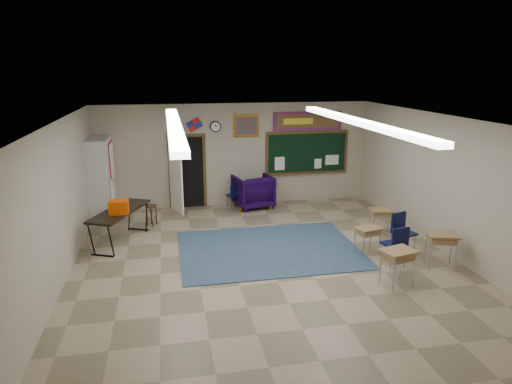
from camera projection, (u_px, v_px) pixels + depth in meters
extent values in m
plane|color=tan|center=(268.00, 265.00, 9.52)|extent=(9.00, 9.00, 0.00)
cube|color=#A9A389|center=(235.00, 155.00, 13.38)|extent=(8.00, 0.04, 3.00)
cube|color=#A9A389|center=(362.00, 308.00, 4.87)|extent=(8.00, 0.04, 3.00)
cube|color=#A9A389|center=(57.00, 207.00, 8.37)|extent=(0.04, 9.00, 3.00)
cube|color=#A9A389|center=(448.00, 186.00, 9.88)|extent=(0.04, 9.00, 3.00)
cube|color=silver|center=(269.00, 120.00, 8.73)|extent=(8.00, 9.00, 0.04)
cube|color=#38506B|center=(269.00, 249.00, 10.31)|extent=(4.00, 3.00, 0.02)
cube|color=black|center=(187.00, 172.00, 13.23)|extent=(0.95, 0.04, 2.10)
cube|color=white|center=(176.00, 177.00, 12.75)|extent=(0.35, 0.86, 2.05)
cube|color=#543A18|center=(307.00, 152.00, 13.77)|extent=(2.55, 0.05, 1.30)
cube|color=black|center=(307.00, 153.00, 13.75)|extent=(2.40, 0.03, 1.15)
cube|color=#543A18|center=(307.00, 172.00, 13.87)|extent=(2.40, 0.12, 0.04)
cube|color=red|center=(308.00, 121.00, 13.52)|extent=(2.10, 0.04, 0.55)
cube|color=brown|center=(308.00, 121.00, 13.51)|extent=(1.90, 0.03, 0.40)
cube|color=#98601D|center=(247.00, 126.00, 13.20)|extent=(0.75, 0.05, 0.65)
cube|color=#A51466|center=(247.00, 126.00, 13.18)|extent=(0.62, 0.03, 0.52)
cylinder|color=black|center=(216.00, 127.00, 13.03)|extent=(0.32, 0.05, 0.32)
cylinder|color=white|center=(216.00, 127.00, 13.01)|extent=(0.26, 0.02, 0.26)
cube|color=beige|center=(101.00, 179.00, 12.17)|extent=(0.55, 1.25, 2.20)
imported|color=#160431|center=(253.00, 191.00, 13.36)|extent=(1.21, 1.24, 0.96)
cube|color=#A27B4B|center=(368.00, 228.00, 9.89)|extent=(0.61, 0.51, 0.03)
cube|color=brown|center=(368.00, 232.00, 9.92)|extent=(0.52, 0.44, 0.10)
cube|color=#A27B4B|center=(382.00, 210.00, 11.06)|extent=(0.60, 0.49, 0.04)
cube|color=brown|center=(381.00, 214.00, 11.08)|extent=(0.52, 0.42, 0.11)
cube|color=#A27B4B|center=(399.00, 251.00, 8.43)|extent=(0.69, 0.59, 0.04)
cube|color=brown|center=(398.00, 256.00, 8.46)|extent=(0.60, 0.50, 0.12)
cube|color=#A27B4B|center=(443.00, 235.00, 9.21)|extent=(0.73, 0.62, 0.04)
cube|color=brown|center=(442.00, 239.00, 9.24)|extent=(0.63, 0.53, 0.12)
cube|color=black|center=(120.00, 211.00, 10.55)|extent=(1.37, 2.02, 0.05)
cube|color=#DF4003|center=(119.00, 207.00, 10.25)|extent=(0.43, 0.32, 0.30)
cylinder|color=#482C15|center=(151.00, 206.00, 11.79)|extent=(0.31, 0.31, 0.04)
torus|color=#482C15|center=(152.00, 218.00, 11.88)|extent=(0.25, 0.25, 0.02)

